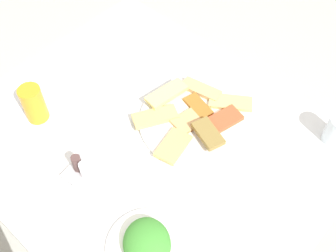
{
  "coord_description": "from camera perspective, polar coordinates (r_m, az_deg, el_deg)",
  "views": [
    {
      "loc": [
        -0.52,
        0.49,
        1.74
      ],
      "look_at": [
        -0.03,
        -0.06,
        0.76
      ],
      "focal_mm": 44.54,
      "sensor_mm": 36.0,
      "label": 1
    }
  ],
  "objects": [
    {
      "name": "pide_platter",
      "position": [
        1.26,
        3.75,
        1.01
      ],
      "size": [
        0.35,
        0.37,
        0.04
      ],
      "color": "white",
      "rests_on": "dining_table"
    },
    {
      "name": "paper_napkin",
      "position": [
        1.39,
        -7.53,
        6.38
      ],
      "size": [
        0.15,
        0.15,
        0.0
      ],
      "primitive_type": "cube",
      "rotation": [
        0.0,
        0.0,
        -0.01
      ],
      "color": "white",
      "rests_on": "dining_table"
    },
    {
      "name": "dining_table",
      "position": [
        1.3,
        -2.56,
        -3.84
      ],
      "size": [
        1.07,
        0.89,
        0.73
      ],
      "color": "white",
      "rests_on": "ground_plane"
    },
    {
      "name": "condiment_caddy",
      "position": [
        1.17,
        -11.7,
        -5.94
      ],
      "size": [
        0.1,
        0.1,
        0.07
      ],
      "color": "#B2B2B7",
      "rests_on": "dining_table"
    },
    {
      "name": "soda_can",
      "position": [
        1.3,
        -17.9,
        2.91
      ],
      "size": [
        0.08,
        0.08,
        0.12
      ],
      "primitive_type": "cylinder",
      "rotation": [
        0.0,
        0.0,
        2.98
      ],
      "color": "orange",
      "rests_on": "dining_table"
    },
    {
      "name": "ground_plane",
      "position": [
        1.88,
        -1.83,
        -14.81
      ],
      "size": [
        6.0,
        6.0,
        0.0
      ],
      "primitive_type": "plane",
      "color": "#B6B9AF"
    },
    {
      "name": "salad_plate_greens",
      "position": [
        1.05,
        -2.89,
        -15.89
      ],
      "size": [
        0.21,
        0.21,
        0.07
      ],
      "color": "white",
      "rests_on": "dining_table"
    },
    {
      "name": "fork",
      "position": [
        1.4,
        -7.01,
        6.9
      ],
      "size": [
        0.17,
        0.05,
        0.0
      ],
      "primitive_type": "cube",
      "rotation": [
        0.0,
        0.0,
        0.2
      ],
      "color": "silver",
      "rests_on": "paper_napkin"
    },
    {
      "name": "spoon",
      "position": [
        1.38,
        -8.09,
        6.09
      ],
      "size": [
        0.16,
        0.06,
        0.0
      ],
      "primitive_type": "cube",
      "rotation": [
        0.0,
        0.0,
        0.25
      ],
      "color": "silver",
      "rests_on": "paper_napkin"
    }
  ]
}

